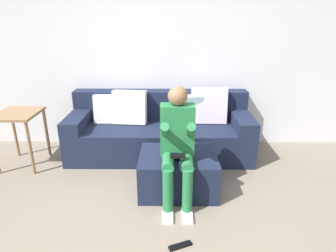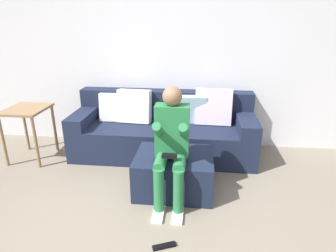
{
  "view_description": "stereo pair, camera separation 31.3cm",
  "coord_description": "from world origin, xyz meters",
  "px_view_note": "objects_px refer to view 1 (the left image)",
  "views": [
    {
      "loc": [
        0.13,
        -1.59,
        1.74
      ],
      "look_at": [
        0.1,
        1.54,
        0.57
      ],
      "focal_mm": 31.15,
      "sensor_mm": 36.0,
      "label": 1
    },
    {
      "loc": [
        0.44,
        -1.57,
        1.74
      ],
      "look_at": [
        0.1,
        1.54,
        0.57
      ],
      "focal_mm": 31.15,
      "sensor_mm": 36.0,
      "label": 2
    }
  ],
  "objects_px": {
    "ottoman": "(178,172)",
    "remote_near_ottoman": "(180,246)",
    "person_seated": "(177,141)",
    "side_table": "(19,122)",
    "couch_sectional": "(160,130)"
  },
  "relations": [
    {
      "from": "ottoman",
      "to": "remote_near_ottoman",
      "type": "distance_m",
      "value": 0.88
    },
    {
      "from": "ottoman",
      "to": "person_seated",
      "type": "xyz_separation_m",
      "value": [
        -0.01,
        -0.17,
        0.43
      ]
    },
    {
      "from": "ottoman",
      "to": "side_table",
      "type": "bearing_deg",
      "value": 163.87
    },
    {
      "from": "couch_sectional",
      "to": "person_seated",
      "type": "distance_m",
      "value": 1.13
    },
    {
      "from": "side_table",
      "to": "person_seated",
      "type": "bearing_deg",
      "value": -20.83
    },
    {
      "from": "couch_sectional",
      "to": "side_table",
      "type": "xyz_separation_m",
      "value": [
        -1.68,
        -0.35,
        0.24
      ]
    },
    {
      "from": "couch_sectional",
      "to": "person_seated",
      "type": "height_order",
      "value": "person_seated"
    },
    {
      "from": "ottoman",
      "to": "remote_near_ottoman",
      "type": "height_order",
      "value": "ottoman"
    },
    {
      "from": "couch_sectional",
      "to": "remote_near_ottoman",
      "type": "height_order",
      "value": "couch_sectional"
    },
    {
      "from": "side_table",
      "to": "remote_near_ottoman",
      "type": "bearing_deg",
      "value": -36.52
    },
    {
      "from": "ottoman",
      "to": "side_table",
      "type": "height_order",
      "value": "side_table"
    },
    {
      "from": "ottoman",
      "to": "side_table",
      "type": "relative_size",
      "value": 1.17
    },
    {
      "from": "ottoman",
      "to": "person_seated",
      "type": "distance_m",
      "value": 0.47
    },
    {
      "from": "ottoman",
      "to": "couch_sectional",
      "type": "bearing_deg",
      "value": 103.71
    },
    {
      "from": "side_table",
      "to": "remote_near_ottoman",
      "type": "height_order",
      "value": "side_table"
    }
  ]
}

